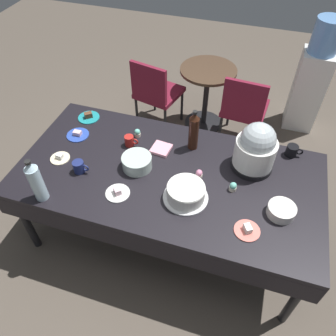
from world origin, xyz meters
name	(u,v)px	position (x,y,z in m)	size (l,w,h in m)	color
ground	(168,230)	(0.00, 0.00, 0.00)	(9.00, 9.00, 0.00)	brown
potluck_table	(168,178)	(0.00, 0.00, 0.69)	(2.20, 1.10, 0.75)	black
frosted_layer_cake	(186,193)	(0.18, -0.18, 0.80)	(0.31, 0.31, 0.11)	silver
slow_cooker	(256,149)	(0.56, 0.25, 0.93)	(0.30, 0.30, 0.38)	black
glass_salad_bowl	(137,162)	(-0.23, -0.01, 0.80)	(0.22, 0.22, 0.10)	#B2C6BC
ceramic_snack_bowl	(281,210)	(0.80, -0.12, 0.79)	(0.18, 0.18, 0.07)	silver
dessert_plate_white	(118,192)	(-0.27, -0.29, 0.76)	(0.17, 0.17, 0.05)	white
dessert_plate_cream	(60,158)	(-0.82, -0.11, 0.76)	(0.15, 0.15, 0.04)	beige
dessert_plate_cobalt	(78,134)	(-0.82, 0.17, 0.76)	(0.18, 0.18, 0.04)	#2D4CB2
dessert_plate_coral	(247,230)	(0.61, -0.32, 0.76)	(0.16, 0.16, 0.05)	#E07266
dessert_plate_teal	(89,117)	(-0.84, 0.41, 0.76)	(0.18, 0.18, 0.05)	teal
cupcake_vanilla	(137,133)	(-0.36, 0.31, 0.78)	(0.05, 0.05, 0.07)	beige
cupcake_berry	(199,174)	(0.22, 0.03, 0.78)	(0.05, 0.05, 0.07)	beige
cupcake_cocoa	(233,187)	(0.47, -0.02, 0.78)	(0.05, 0.05, 0.07)	beige
soda_bottle_cola	(194,131)	(0.10, 0.32, 0.91)	(0.08, 0.08, 0.34)	#33190F
soda_bottle_water	(36,181)	(-0.74, -0.47, 0.91)	(0.09, 0.09, 0.34)	silver
coffee_mug_navy	(79,167)	(-0.61, -0.18, 0.80)	(0.12, 0.08, 0.09)	navy
coffee_mug_black	(292,151)	(0.83, 0.46, 0.79)	(0.13, 0.09, 0.09)	black
coffee_mug_red	(130,141)	(-0.37, 0.19, 0.79)	(0.11, 0.07, 0.09)	#B2231E
paper_napkin_stack	(161,149)	(-0.12, 0.21, 0.76)	(0.14, 0.14, 0.02)	pink
maroon_chair_left	(155,91)	(-0.57, 1.34, 0.49)	(0.53, 0.53, 0.85)	maroon
maroon_chair_right	(244,107)	(0.39, 1.34, 0.49)	(0.48, 0.48, 0.85)	maroon
round_cafe_table	(207,87)	(-0.05, 1.56, 0.50)	(0.60, 0.60, 0.72)	#473323
water_cooler	(311,80)	(1.01, 1.90, 0.59)	(0.32, 0.32, 1.24)	silver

